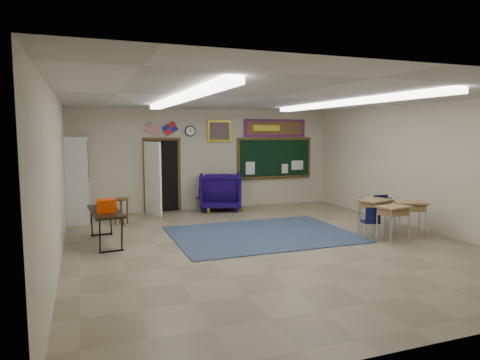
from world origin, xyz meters
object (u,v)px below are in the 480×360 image
object	(u,v)px
student_desk_front_right	(375,210)
folding_table	(106,225)
wingback_armchair	(220,191)
wooden_stool	(121,211)
student_desk_front_left	(375,215)

from	to	relation	value
student_desk_front_right	folding_table	bearing A→B (deg)	168.24
student_desk_front_right	folding_table	world-z (taller)	folding_table
wingback_armchair	wooden_stool	world-z (taller)	wingback_armchair
wingback_armchair	student_desk_front_left	size ratio (longest dim) A/B	1.51
folding_table	student_desk_front_right	bearing A→B (deg)	-10.65
wooden_stool	folding_table	bearing A→B (deg)	-104.48
student_desk_front_right	wooden_stool	size ratio (longest dim) A/B	1.13
wingback_armchair	wooden_stool	size ratio (longest dim) A/B	1.85
wingback_armchair	folding_table	xyz separation A→B (m)	(-3.44, -2.91, -0.18)
student_desk_front_left	student_desk_front_right	distance (m)	0.87
student_desk_front_right	folding_table	xyz separation A→B (m)	(-6.25, 0.67, -0.04)
wooden_stool	wingback_armchair	bearing A→B (deg)	20.37
student_desk_front_left	folding_table	size ratio (longest dim) A/B	0.47
folding_table	wooden_stool	bearing A→B (deg)	71.00
wingback_armchair	student_desk_front_right	xyz separation A→B (m)	(2.82, -3.59, -0.14)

